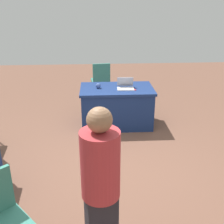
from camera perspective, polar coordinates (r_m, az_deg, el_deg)
ground_plane at (r=4.30m, az=-1.74°, el=-11.32°), size 14.40×14.40×0.00m
table_foreground at (r=5.52m, az=0.97°, el=1.22°), size 1.43×0.87×0.77m
chair_by_pillar at (r=6.79m, az=-2.31°, el=6.84°), size 0.48×0.48×0.97m
person_attendee_browsing at (r=2.48m, az=-2.36°, el=-14.66°), size 0.42×0.42×1.61m
laptop_silver at (r=5.34m, az=2.80°, el=5.29°), size 0.33×0.30×0.21m
yarn_ball at (r=5.37m, az=-2.88°, el=5.47°), size 0.10×0.10×0.10m
scissors_red at (r=5.32m, az=4.37°, el=4.78°), size 0.12×0.18×0.01m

